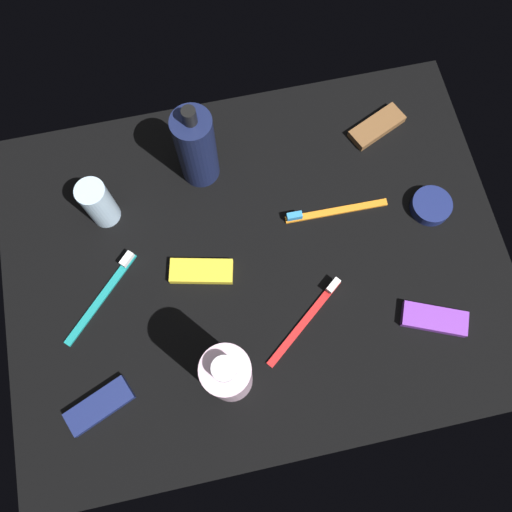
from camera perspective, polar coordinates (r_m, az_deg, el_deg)
ground_plane at (r=88.32cm, az=0.00°, el=-0.69°), size 84.00×64.00×1.20cm
lotion_bottle at (r=87.24cm, az=-6.54°, el=11.66°), size 6.56×6.56×18.89cm
bodywash_bottle at (r=75.15cm, az=-3.04°, el=-12.86°), size 6.72×6.72×20.11cm
deodorant_stick at (r=89.67cm, az=-16.82°, el=5.53°), size 4.88×4.88×10.07cm
toothbrush_red at (r=85.34cm, az=5.79°, el=-6.57°), size 14.86×12.11×2.10cm
toothbrush_orange at (r=91.01cm, az=8.11°, el=4.85°), size 18.02×1.57×2.10cm
toothbrush_teal at (r=89.26cm, az=-16.17°, el=-3.80°), size 13.49×13.66×2.10cm
snack_bar_yellow at (r=86.87cm, az=-5.94°, el=-1.86°), size 11.03×6.23×1.50cm
snack_bar_purple at (r=89.44cm, az=18.90°, el=-6.52°), size 11.14×7.70×1.50cm
snack_bar_navy at (r=86.72cm, az=-16.71°, el=-15.40°), size 11.14×7.66×1.50cm
snack_bar_brown at (r=99.83cm, az=13.04°, el=13.60°), size 11.13×7.90×1.50cm
cream_tin_left at (r=94.93cm, az=18.55°, el=5.21°), size 6.85×6.85×2.05cm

